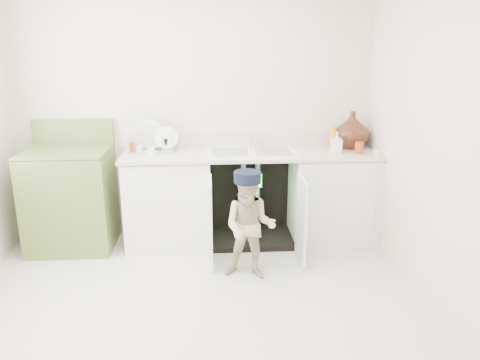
{
  "coord_description": "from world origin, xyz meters",
  "views": [
    {
      "loc": [
        0.16,
        -3.12,
        1.9
      ],
      "look_at": [
        0.41,
        0.7,
        0.78
      ],
      "focal_mm": 35.0,
      "sensor_mm": 36.0,
      "label": 1
    }
  ],
  "objects": [
    {
      "name": "room_shell",
      "position": [
        0.0,
        0.0,
        1.25
      ],
      "size": [
        6.0,
        5.5,
        1.26
      ],
      "color": "silver",
      "rests_on": "ground"
    },
    {
      "name": "counter_run",
      "position": [
        0.59,
        1.21,
        0.48
      ],
      "size": [
        2.44,
        1.02,
        1.26
      ],
      "color": "silver",
      "rests_on": "ground"
    },
    {
      "name": "ground",
      "position": [
        0.0,
        0.0,
        0.0
      ],
      "size": [
        3.5,
        3.5,
        0.0
      ],
      "primitive_type": "plane",
      "color": "beige",
      "rests_on": "ground"
    },
    {
      "name": "avocado_stove",
      "position": [
        -1.17,
        1.18,
        0.49
      ],
      "size": [
        0.77,
        0.65,
        1.19
      ],
      "color": "#597232",
      "rests_on": "ground"
    },
    {
      "name": "repair_worker",
      "position": [
        0.47,
        0.43,
        0.46
      ],
      "size": [
        0.51,
        0.65,
        0.92
      ],
      "rotation": [
        0.0,
        0.0,
        -0.24
      ],
      "color": "beige",
      "rests_on": "ground"
    }
  ]
}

